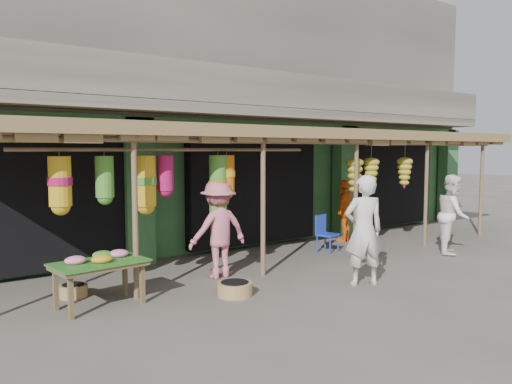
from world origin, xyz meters
TOP-DOWN VIEW (x-y plane):
  - ground at (0.00, 0.00)m, footprint 80.00×80.00m
  - building at (-0.00, 4.87)m, footprint 16.40×6.80m
  - awning at (-0.14, 0.80)m, footprint 14.00×2.70m
  - flower_table at (-4.59, -0.23)m, footprint 1.42×0.92m
  - blue_chair at (0.98, 0.72)m, footprint 0.49×0.50m
  - basket_mid at (-2.66, -0.98)m, footprint 0.71×0.71m
  - basket_right at (-4.78, 0.49)m, footprint 0.46×0.46m
  - person_front at (-0.48, -1.75)m, footprint 0.83×0.71m
  - person_right at (3.16, -1.15)m, footprint 1.11×1.05m
  - person_vendor at (2.29, 1.35)m, footprint 1.01×0.77m
  - person_shopper at (-2.24, 0.18)m, footprint 1.17×0.69m

SIDE VIEW (x-z plane):
  - ground at x=0.00m, z-range 0.00..0.00m
  - basket_right at x=-4.78m, z-range 0.00..0.20m
  - basket_mid at x=-2.66m, z-range 0.00..0.22m
  - blue_chair at x=0.98m, z-range 0.05..0.90m
  - flower_table at x=-4.59m, z-range 0.25..1.05m
  - person_vendor at x=2.29m, z-range 0.00..1.60m
  - person_shopper at x=-2.24m, z-range 0.00..1.79m
  - person_right at x=3.16m, z-range 0.00..1.80m
  - person_front at x=-0.48m, z-range 0.00..1.92m
  - awning at x=-0.14m, z-range 1.18..3.97m
  - building at x=0.00m, z-range -0.13..6.87m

